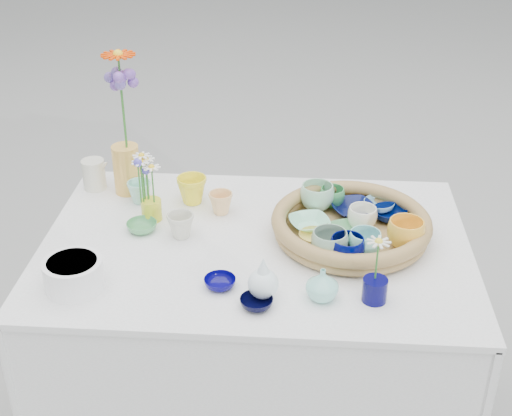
{
  "coord_description": "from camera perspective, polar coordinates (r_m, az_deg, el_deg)",
  "views": [
    {
      "loc": [
        0.13,
        -1.78,
        1.88
      ],
      "look_at": [
        0.0,
        0.02,
        0.87
      ],
      "focal_mm": 50.0,
      "sensor_mm": 36.0,
      "label": 1
    }
  ],
  "objects": [
    {
      "name": "loose_ceramic_3",
      "position": [
        2.13,
        -6.04,
        -1.41
      ],
      "size": [
        0.1,
        0.1,
        0.07
      ],
      "primitive_type": "imported",
      "rotation": [
        0.0,
        0.0,
        -0.21
      ],
      "color": "beige",
      "rests_on": "display_table"
    },
    {
      "name": "tray_ceramic_10",
      "position": [
        2.07,
        4.7,
        -2.4
      ],
      "size": [
        0.1,
        0.1,
        0.03
      ],
      "primitive_type": "imported",
      "rotation": [
        0.0,
        0.0,
        0.14
      ],
      "color": "#E8CA59",
      "rests_on": "wicker_tray"
    },
    {
      "name": "tall_vase_yellow",
      "position": [
        2.38,
        -10.31,
        3.07
      ],
      "size": [
        0.1,
        0.1,
        0.17
      ],
      "primitive_type": "cylinder",
      "rotation": [
        0.0,
        0.0,
        -0.1
      ],
      "color": "#F2B34B",
      "rests_on": "display_table"
    },
    {
      "name": "daisy_cup",
      "position": [
        2.23,
        -8.35,
        -0.14
      ],
      "size": [
        0.08,
        0.08,
        0.07
      ],
      "primitive_type": "cylinder",
      "rotation": [
        0.0,
        0.0,
        0.38
      ],
      "color": "yellow",
      "rests_on": "display_table"
    },
    {
      "name": "gerbera",
      "position": [
        2.3,
        -10.63,
        8.39
      ],
      "size": [
        0.15,
        0.15,
        0.32
      ],
      "primitive_type": null,
      "rotation": [
        0.0,
        0.0,
        -0.24
      ],
      "color": "#E93900",
      "rests_on": "tall_vase_yellow"
    },
    {
      "name": "tray_ceramic_7",
      "position": [
        2.15,
        8.5,
        -0.78
      ],
      "size": [
        0.1,
        0.1,
        0.07
      ],
      "primitive_type": "imported",
      "rotation": [
        0.0,
        0.0,
        -0.17
      ],
      "color": "white",
      "rests_on": "wicker_tray"
    },
    {
      "name": "loose_ceramic_1",
      "position": [
        2.24,
        -2.83,
        0.4
      ],
      "size": [
        0.09,
        0.09,
        0.07
      ],
      "primitive_type": "imported",
      "rotation": [
        0.0,
        0.0,
        -0.25
      ],
      "color": "#F6C17B",
      "rests_on": "display_table"
    },
    {
      "name": "bud_vase_seafoam",
      "position": [
        1.86,
        5.33,
        -6.1
      ],
      "size": [
        0.09,
        0.09,
        0.09
      ],
      "primitive_type": "imported",
      "rotation": [
        0.0,
        0.0,
        0.06
      ],
      "color": "#8ADFCE",
      "rests_on": "display_table"
    },
    {
      "name": "tray_ceramic_9",
      "position": [
        1.98,
        7.29,
        -3.35
      ],
      "size": [
        0.11,
        0.11,
        0.08
      ],
      "primitive_type": "imported",
      "rotation": [
        0.0,
        0.0,
        -0.12
      ],
      "color": "#000546",
      "rests_on": "wicker_tray"
    },
    {
      "name": "loose_ceramic_0",
      "position": [
        2.3,
        -5.14,
        1.45
      ],
      "size": [
        0.13,
        0.13,
        0.09
      ],
      "primitive_type": "imported",
      "rotation": [
        0.0,
        0.0,
        0.4
      ],
      "color": "yellow",
      "rests_on": "display_table"
    },
    {
      "name": "tray_ceramic_5",
      "position": [
        2.14,
        4.3,
        -1.24
      ],
      "size": [
        0.15,
        0.15,
        0.03
      ],
      "primitive_type": "imported",
      "rotation": [
        0.0,
        0.0,
        0.36
      ],
      "color": "#8FE7BE",
      "rests_on": "wicker_tray"
    },
    {
      "name": "loose_ceramic_2",
      "position": [
        2.18,
        -9.12,
        -1.49
      ],
      "size": [
        0.12,
        0.12,
        0.03
      ],
      "primitive_type": "imported",
      "rotation": [
        0.0,
        0.0,
        0.31
      ],
      "color": "#4E9D5E",
      "rests_on": "display_table"
    },
    {
      "name": "tray_ceramic_11",
      "position": [
        2.02,
        8.69,
        -2.84
      ],
      "size": [
        0.12,
        0.12,
        0.07
      ],
      "primitive_type": "imported",
      "rotation": [
        0.0,
        0.0,
        0.39
      ],
      "color": "#88DED2",
      "rests_on": "wicker_tray"
    },
    {
      "name": "tray_ceramic_1",
      "position": [
        2.22,
        10.63,
        -0.51
      ],
      "size": [
        0.12,
        0.12,
        0.03
      ],
      "primitive_type": "imported",
      "rotation": [
        0.0,
        0.0,
        0.14
      ],
      "color": "#010C3F",
      "rests_on": "wicker_tray"
    },
    {
      "name": "wicker_tray",
      "position": [
        2.13,
        7.6,
        -1.43
      ],
      "size": [
        0.47,
        0.47,
        0.08
      ],
      "primitive_type": null,
      "color": "brown",
      "rests_on": "display_table"
    },
    {
      "name": "bud_vase_cobalt",
      "position": [
        1.88,
        9.48,
        -6.48
      ],
      "size": [
        0.08,
        0.08,
        0.07
      ],
      "primitive_type": "cylinder",
      "rotation": [
        0.0,
        0.0,
        0.37
      ],
      "color": "#050341",
      "rests_on": "display_table"
    },
    {
      "name": "tray_ceramic_12",
      "position": [
        2.26,
        6.11,
        0.88
      ],
      "size": [
        0.1,
        0.1,
        0.06
      ],
      "primitive_type": "imported",
      "rotation": [
        0.0,
        0.0,
        -0.29
      ],
      "color": "#3C9955",
      "rests_on": "wicker_tray"
    },
    {
      "name": "bud_vase_paleblue",
      "position": [
        1.85,
        0.58,
        -5.53
      ],
      "size": [
        0.1,
        0.1,
        0.12
      ],
      "primitive_type": null,
      "rotation": [
        0.0,
        0.0,
        0.35
      ],
      "color": "white",
      "rests_on": "display_table"
    },
    {
      "name": "daisy_posy",
      "position": [
        2.18,
        -8.76,
        2.6
      ],
      "size": [
        0.09,
        0.09,
        0.17
      ],
      "primitive_type": null,
      "rotation": [
        0.0,
        0.0,
        -0.14
      ],
      "color": "white",
      "rests_on": "daisy_cup"
    },
    {
      "name": "tray_ceramic_8",
      "position": [
        2.26,
        9.82,
        0.21
      ],
      "size": [
        0.12,
        0.12,
        0.03
      ],
      "primitive_type": "imported",
      "rotation": [
        0.0,
        0.0,
        0.28
      ],
      "color": "#88CBE5",
      "rests_on": "wicker_tray"
    },
    {
      "name": "white_pitcher",
      "position": [
        2.44,
        -12.84,
        2.64
      ],
      "size": [
        0.13,
        0.11,
        0.1
      ],
      "primitive_type": null,
      "rotation": [
        0.0,
        0.0,
        0.43
      ],
      "color": "beige",
      "rests_on": "display_table"
    },
    {
      "name": "fluted_bowl",
      "position": [
        1.95,
        -14.39,
        -5.16
      ],
      "size": [
        0.2,
        0.2,
        0.08
      ],
      "primitive_type": null,
      "rotation": [
        0.0,
        0.0,
        0.33
      ],
      "color": "white",
      "rests_on": "display_table"
    },
    {
      "name": "tray_ceramic_6",
      "position": [
        2.23,
        4.91,
        0.89
      ],
      "size": [
        0.11,
        0.11,
        0.08
      ],
      "primitive_type": "imported",
      "rotation": [
        0.0,
        0.0,
        0.05
      ],
      "color": "#9BD4B2",
      "rests_on": "wicker_tray"
    },
    {
      "name": "tray_ceramic_4",
      "position": [
        1.99,
        5.9,
        -2.93
      ],
      "size": [
        0.13,
        0.13,
        0.08
      ],
      "primitive_type": "imported",
      "rotation": [
        0.0,
        0.0,
        0.34
      ],
      "color": "#80A488",
      "rests_on": "wicker_tray"
    },
    {
      "name": "tray_ceramic_3",
      "position": [
        2.12,
        7.16,
        -1.85
      ],
      "size": [
        0.14,
        0.14,
        0.03
      ],
      "primitive_type": "imported",
      "rotation": [
        0.0,
        0.0,
        0.43
      ],
      "color": "#54985F",
      "rests_on": "wicker_tray"
    },
    {
      "name": "loose_ceramic_4",
      "position": [
        1.91,
        -2.9,
        -5.99
      ],
      "size": [
        0.1,
        0.1,
        0.03
      ],
      "primitive_type": "imported",
      "rotation": [
        0.0,
        0.0,
        0.18
      ],
      "color": "#050153",
      "rests_on": "display_table"
    },
    {
      "name": "loose_ceramic_5",
      "position": [
        2.33,
        -9.29,
        1.27
      ],
      "size": [
        0.09,
        0.09,
        0.07
      ],
      "primitive_type": "imported",
      "rotation": [
        0.0,
        0.0,
        -0.14
      ],
      "color": "#9BE4CB",
      "rests_on": "display_table"
    },
    {
      "name": "loose_ceramic_6",
      "position": [
        1.84,
        0.04,
        -7.59
      ],
      "size": [
        0.09,
        0.09,
        0.03
      ],
      "primitive_type": "imported",
      "rotation": [
        0.0,
        0.0,
        0.05
      ],
      "color": "black",
      "rests_on": "display_table"
    },
    {
      "name": "single_daisy",
      "position": [
        1.83,
        9.65,
        -4.14
      ],
      "size": [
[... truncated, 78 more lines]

